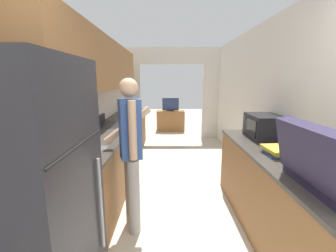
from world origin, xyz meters
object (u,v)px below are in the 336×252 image
object	(u,v)px
range_oven	(117,149)
television	(171,105)
book_stack	(278,151)
tv_cabinet	(171,121)
person	(131,152)
suitcase	(327,168)
refrigerator	(29,206)
microwave	(264,127)

from	to	relation	value
range_oven	television	xyz separation A→B (m)	(1.00, 3.42, 0.41)
book_stack	tv_cabinet	world-z (taller)	book_stack
range_oven	book_stack	size ratio (longest dim) A/B	3.25
person	book_stack	size ratio (longest dim) A/B	5.19
book_stack	range_oven	bearing A→B (deg)	141.25
tv_cabinet	suitcase	bearing A→B (deg)	-80.57
refrigerator	person	distance (m)	1.13
book_stack	tv_cabinet	distance (m)	5.19
refrigerator	television	bearing A→B (deg)	80.73
tv_cabinet	television	xyz separation A→B (m)	(0.00, -0.04, 0.53)
microwave	range_oven	bearing A→B (deg)	156.56
person	microwave	bearing A→B (deg)	-90.40
suitcase	book_stack	xyz separation A→B (m)	(0.03, 0.72, -0.12)
person	microwave	xyz separation A→B (m)	(1.63, 0.54, 0.16)
person	book_stack	bearing A→B (deg)	-113.82
book_stack	suitcase	bearing A→B (deg)	-92.29
book_stack	television	world-z (taller)	television
television	refrigerator	bearing A→B (deg)	-99.27
suitcase	tv_cabinet	xyz separation A→B (m)	(-0.96, 5.78, -0.73)
person	tv_cabinet	xyz separation A→B (m)	(0.50, 4.92, -0.56)
television	book_stack	bearing A→B (deg)	-78.84
refrigerator	suitcase	world-z (taller)	refrigerator
range_oven	person	xyz separation A→B (m)	(0.49, -1.46, 0.44)
television	person	bearing A→B (deg)	-95.90
refrigerator	microwave	distance (m)	2.62
refrigerator	tv_cabinet	world-z (taller)	refrigerator
book_stack	television	distance (m)	5.11
microwave	person	bearing A→B (deg)	-161.69
book_stack	tv_cabinet	xyz separation A→B (m)	(-0.99, 5.06, -0.61)
range_oven	microwave	xyz separation A→B (m)	(2.12, -0.92, 0.60)
refrigerator	television	distance (m)	5.99
microwave	television	xyz separation A→B (m)	(-1.13, 4.34, -0.19)
range_oven	tv_cabinet	xyz separation A→B (m)	(1.00, 3.47, -0.13)
range_oven	person	world-z (taller)	person
range_oven	tv_cabinet	world-z (taller)	range_oven
refrigerator	tv_cabinet	distance (m)	6.06
television	tv_cabinet	bearing A→B (deg)	90.00
range_oven	book_stack	world-z (taller)	range_oven
suitcase	television	size ratio (longest dim) A/B	1.32
microwave	book_stack	world-z (taller)	microwave
suitcase	range_oven	bearing A→B (deg)	130.19
suitcase	microwave	xyz separation A→B (m)	(0.17, 1.40, -0.01)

